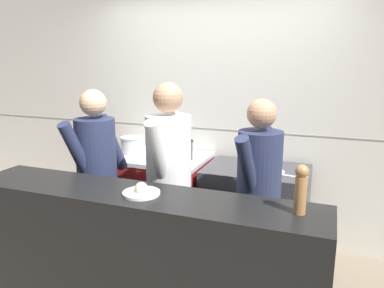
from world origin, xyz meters
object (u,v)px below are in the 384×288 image
at_px(stock_pot, 132,145).
at_px(pepper_mill, 301,188).
at_px(plated_dish_main, 141,191).
at_px(sauce_pot, 181,149).
at_px(chef_line, 258,194).
at_px(chef_head_cook, 97,176).
at_px(chefs_knife, 275,173).
at_px(mixing_bowl_steel, 271,165).
at_px(oven_range, 158,198).
at_px(chef_sous, 169,180).

bearing_deg(stock_pot, pepper_mill, -35.56).
height_order(stock_pot, plated_dish_main, plated_dish_main).
bearing_deg(sauce_pot, plated_dish_main, -78.52).
relative_size(stock_pot, chef_line, 0.15).
distance_m(pepper_mill, chef_head_cook, 1.78).
height_order(sauce_pot, chefs_knife, sauce_pot).
xyz_separation_m(plated_dish_main, chef_head_cook, (-0.73, 0.57, -0.15)).
height_order(stock_pot, chef_head_cook, chef_head_cook).
xyz_separation_m(stock_pot, mixing_bowl_steel, (1.43, -0.03, -0.07)).
bearing_deg(pepper_mill, chef_head_cook, 162.84).
relative_size(pepper_mill, chef_line, 0.18).
distance_m(chefs_knife, chef_head_cook, 1.53).
relative_size(oven_range, mixing_bowl_steel, 4.19).
bearing_deg(plated_dish_main, mixing_bowl_steel, 64.61).
bearing_deg(chefs_knife, stock_pot, 176.00).
bearing_deg(chefs_knife, oven_range, 174.61).
height_order(mixing_bowl_steel, chefs_knife, mixing_bowl_steel).
xyz_separation_m(chef_sous, chef_line, (0.68, 0.10, -0.06)).
relative_size(pepper_mill, chef_sous, 0.16).
bearing_deg(mixing_bowl_steel, chef_line, -89.41).
relative_size(chefs_knife, chef_sous, 0.23).
bearing_deg(chef_sous, oven_range, 117.50).
xyz_separation_m(plated_dish_main, chef_line, (0.62, 0.66, -0.17)).
relative_size(chefs_knife, chef_line, 0.24).
xyz_separation_m(stock_pot, chef_head_cook, (0.09, -0.75, -0.10)).
xyz_separation_m(pepper_mill, chef_head_cook, (-1.68, 0.52, -0.28)).
distance_m(mixing_bowl_steel, pepper_mill, 1.31).
distance_m(oven_range, chef_line, 1.40).
xyz_separation_m(chef_head_cook, chef_sous, (0.66, -0.01, 0.04)).
bearing_deg(chef_head_cook, mixing_bowl_steel, 39.39).
bearing_deg(sauce_pot, mixing_bowl_steel, 0.27).
relative_size(sauce_pot, pepper_mill, 0.86).
relative_size(oven_range, stock_pot, 4.26).
bearing_deg(mixing_bowl_steel, sauce_pot, -179.73).
xyz_separation_m(pepper_mill, chef_line, (-0.34, 0.61, -0.29)).
bearing_deg(stock_pot, chef_sous, -45.01).
relative_size(mixing_bowl_steel, chef_head_cook, 0.15).
relative_size(stock_pot, chef_sous, 0.14).
bearing_deg(mixing_bowl_steel, plated_dish_main, -115.39).
distance_m(chef_head_cook, chef_sous, 0.66).
bearing_deg(chef_line, mixing_bowl_steel, 104.07).
bearing_deg(chef_sous, chefs_knife, 37.91).
height_order(sauce_pot, chef_line, chef_line).
height_order(oven_range, stock_pot, stock_pot).
height_order(mixing_bowl_steel, chef_sous, chef_sous).
bearing_deg(chef_head_cook, chefs_knife, 36.05).
bearing_deg(mixing_bowl_steel, chefs_knife, -56.73).
relative_size(stock_pot, sauce_pot, 0.98).
distance_m(chefs_knife, pepper_mill, 1.24).
relative_size(chef_sous, chef_line, 1.07).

